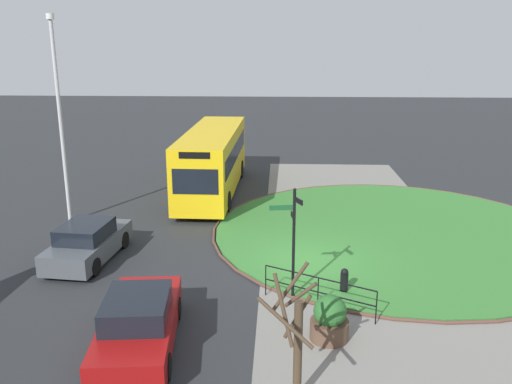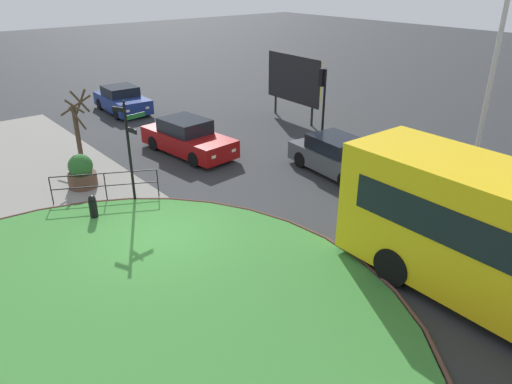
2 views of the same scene
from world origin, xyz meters
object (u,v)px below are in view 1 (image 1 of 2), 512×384
(bus_yellow, at_px, (213,160))
(car_trailing, at_px, (88,243))
(signpost_directional, at_px, (293,236))
(planter_near_signpost, at_px, (330,320))
(bollard_foreground, at_px, (344,281))
(street_tree_bare, at_px, (295,337))
(lamppost_tall, at_px, (60,116))
(car_near_lane, at_px, (139,324))

(bus_yellow, relative_size, car_trailing, 2.43)
(signpost_directional, xyz_separation_m, planter_near_signpost, (-2.30, -0.95, -1.48))
(planter_near_signpost, bearing_deg, signpost_directional, 22.52)
(signpost_directional, xyz_separation_m, bollard_foreground, (0.42, -1.65, -1.61))
(street_tree_bare, bearing_deg, bollard_foreground, -17.68)
(bollard_foreground, xyz_separation_m, lamppost_tall, (6.51, 11.26, 4.22))
(car_near_lane, xyz_separation_m, planter_near_signpost, (0.61, -4.92, -0.12))
(car_near_lane, bearing_deg, bollard_foreground, -65.00)
(car_near_lane, bearing_deg, car_trailing, 24.84)
(car_trailing, bearing_deg, car_near_lane, -143.75)
(street_tree_bare, bearing_deg, car_trailing, 43.73)
(signpost_directional, distance_m, lamppost_tall, 12.13)
(bollard_foreground, relative_size, bus_yellow, 0.08)
(planter_near_signpost, bearing_deg, car_trailing, 58.77)
(bus_yellow, xyz_separation_m, street_tree_bare, (-16.75, -3.83, -0.18))
(car_trailing, bearing_deg, planter_near_signpost, -115.52)
(planter_near_signpost, height_order, street_tree_bare, street_tree_bare)
(car_near_lane, bearing_deg, planter_near_signpost, -88.59)
(signpost_directional, height_order, car_near_lane, signpost_directional)
(signpost_directional, xyz_separation_m, bus_yellow, (11.88, 3.87, -0.28))
(signpost_directional, xyz_separation_m, street_tree_bare, (-4.87, 0.04, -0.46))
(bus_yellow, height_order, planter_near_signpost, bus_yellow)
(bus_yellow, bearing_deg, car_trailing, -19.17)
(bollard_foreground, distance_m, bus_yellow, 12.79)
(bollard_foreground, height_order, car_trailing, car_trailing)
(signpost_directional, distance_m, planter_near_signpost, 2.89)
(car_near_lane, bearing_deg, street_tree_bare, -122.23)
(bollard_foreground, bearing_deg, signpost_directional, 104.39)
(car_near_lane, xyz_separation_m, lamppost_tall, (9.84, 5.64, 3.97))
(street_tree_bare, bearing_deg, car_near_lane, 63.48)
(bus_yellow, bearing_deg, street_tree_bare, 14.03)
(bus_yellow, xyz_separation_m, car_trailing, (-9.19, 3.40, -1.09))
(car_near_lane, distance_m, planter_near_signpost, 4.96)
(lamppost_tall, bearing_deg, bus_yellow, -49.24)
(signpost_directional, height_order, planter_near_signpost, signpost_directional)
(car_trailing, xyz_separation_m, street_tree_bare, (-7.56, -7.23, 0.91))
(bus_yellow, xyz_separation_m, planter_near_signpost, (-14.18, -4.82, -1.19))
(lamppost_tall, distance_m, street_tree_bare, 15.50)
(signpost_directional, bearing_deg, car_near_lane, 126.30)
(bus_yellow, xyz_separation_m, lamppost_tall, (-4.95, 5.74, 2.89))
(signpost_directional, distance_m, car_near_lane, 5.10)
(lamppost_tall, height_order, planter_near_signpost, lamppost_tall)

